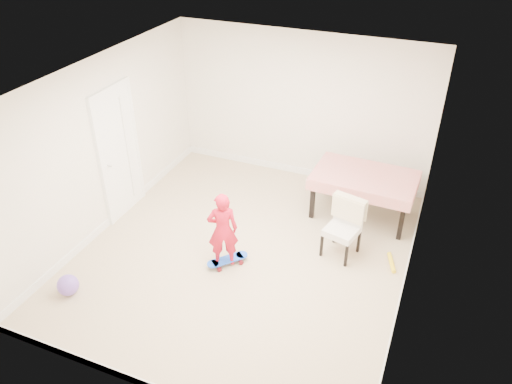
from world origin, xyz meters
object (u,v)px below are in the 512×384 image
at_px(dining_chair, 342,229).
at_px(child, 223,232).
at_px(dining_table, 362,195).
at_px(balloon, 68,285).
at_px(skateboard, 228,261).

xyz_separation_m(dining_chair, child, (-1.44, -0.85, 0.13)).
xyz_separation_m(dining_table, balloon, (-3.13, -3.25, -0.23)).
relative_size(dining_chair, balloon, 3.17).
bearing_deg(child, dining_chair, -177.04).
relative_size(dining_table, child, 1.38).
bearing_deg(skateboard, child, 163.84).
relative_size(dining_table, skateboard, 2.58).
distance_m(dining_table, balloon, 4.52).
relative_size(skateboard, child, 0.53).
bearing_deg(dining_table, dining_chair, -91.29).
height_order(skateboard, child, child).
bearing_deg(dining_table, balloon, -132.06).
bearing_deg(child, skateboard, -174.85).
relative_size(dining_table, dining_chair, 1.77).
xyz_separation_m(dining_table, dining_chair, (-0.06, -1.11, 0.07)).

